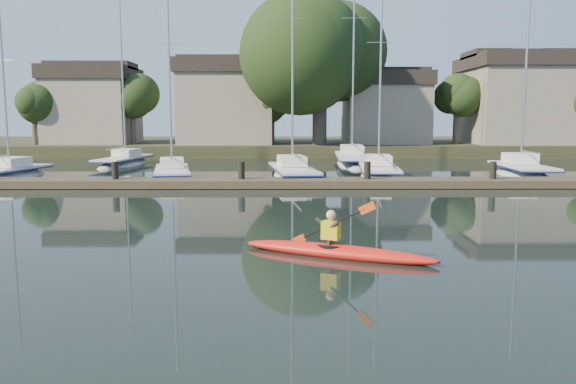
{
  "coord_description": "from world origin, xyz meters",
  "views": [
    {
      "loc": [
        -0.93,
        -12.57,
        3.28
      ],
      "look_at": [
        -0.84,
        3.09,
        1.2
      ],
      "focal_mm": 35.0,
      "sensor_mm": 36.0,
      "label": 1
    }
  ],
  "objects_px": {
    "kayak": "(336,249)",
    "sailboat_2": "(293,181)",
    "dock": "(304,183)",
    "sailboat_1": "(172,181)",
    "sailboat_4": "(521,179)",
    "sailboat_5": "(125,167)",
    "sailboat_3": "(378,180)",
    "sailboat_6": "(352,167)",
    "sailboat_0": "(8,182)"
  },
  "relations": [
    {
      "from": "kayak",
      "to": "sailboat_3",
      "type": "height_order",
      "value": "sailboat_3"
    },
    {
      "from": "sailboat_4",
      "to": "dock",
      "type": "bearing_deg",
      "value": -154.83
    },
    {
      "from": "sailboat_6",
      "to": "sailboat_3",
      "type": "bearing_deg",
      "value": -83.95
    },
    {
      "from": "sailboat_4",
      "to": "sailboat_5",
      "type": "height_order",
      "value": "sailboat_5"
    },
    {
      "from": "sailboat_2",
      "to": "sailboat_0",
      "type": "bearing_deg",
      "value": 173.19
    },
    {
      "from": "sailboat_5",
      "to": "dock",
      "type": "bearing_deg",
      "value": -38.51
    },
    {
      "from": "sailboat_1",
      "to": "sailboat_3",
      "type": "bearing_deg",
      "value": -7.88
    },
    {
      "from": "kayak",
      "to": "sailboat_5",
      "type": "bearing_deg",
      "value": 139.68
    },
    {
      "from": "kayak",
      "to": "sailboat_2",
      "type": "distance_m",
      "value": 17.55
    },
    {
      "from": "sailboat_4",
      "to": "sailboat_6",
      "type": "bearing_deg",
      "value": 139.65
    },
    {
      "from": "sailboat_0",
      "to": "sailboat_6",
      "type": "bearing_deg",
      "value": 35.0
    },
    {
      "from": "sailboat_0",
      "to": "sailboat_1",
      "type": "bearing_deg",
      "value": 9.65
    },
    {
      "from": "sailboat_2",
      "to": "sailboat_6",
      "type": "relative_size",
      "value": 0.84
    },
    {
      "from": "sailboat_4",
      "to": "sailboat_6",
      "type": "xyz_separation_m",
      "value": [
        -8.67,
        8.21,
        -0.0
      ]
    },
    {
      "from": "dock",
      "to": "sailboat_5",
      "type": "xyz_separation_m",
      "value": [
        -12.12,
        12.46,
        -0.37
      ]
    },
    {
      "from": "sailboat_2",
      "to": "sailboat_6",
      "type": "distance_m",
      "value": 10.27
    },
    {
      "from": "kayak",
      "to": "sailboat_0",
      "type": "bearing_deg",
      "value": 157.31
    },
    {
      "from": "dock",
      "to": "sailboat_4",
      "type": "xyz_separation_m",
      "value": [
        12.54,
        5.08,
        -0.41
      ]
    },
    {
      "from": "sailboat_1",
      "to": "sailboat_5",
      "type": "bearing_deg",
      "value": 109.08
    },
    {
      "from": "kayak",
      "to": "dock",
      "type": "relative_size",
      "value": 0.14
    },
    {
      "from": "sailboat_4",
      "to": "sailboat_6",
      "type": "relative_size",
      "value": 0.71
    },
    {
      "from": "kayak",
      "to": "sailboat_6",
      "type": "height_order",
      "value": "sailboat_6"
    },
    {
      "from": "sailboat_2",
      "to": "sailboat_6",
      "type": "bearing_deg",
      "value": 57.69
    },
    {
      "from": "sailboat_3",
      "to": "sailboat_4",
      "type": "bearing_deg",
      "value": 9.18
    },
    {
      "from": "kayak",
      "to": "sailboat_1",
      "type": "distance_m",
      "value": 18.91
    },
    {
      "from": "sailboat_5",
      "to": "sailboat_6",
      "type": "height_order",
      "value": "sailboat_6"
    },
    {
      "from": "sailboat_2",
      "to": "sailboat_4",
      "type": "height_order",
      "value": "sailboat_2"
    },
    {
      "from": "sailboat_0",
      "to": "sailboat_2",
      "type": "relative_size",
      "value": 0.75
    },
    {
      "from": "dock",
      "to": "sailboat_6",
      "type": "xyz_separation_m",
      "value": [
        3.87,
        13.29,
        -0.41
      ]
    },
    {
      "from": "dock",
      "to": "sailboat_1",
      "type": "height_order",
      "value": "sailboat_1"
    },
    {
      "from": "sailboat_3",
      "to": "sailboat_1",
      "type": "bearing_deg",
      "value": -170.89
    },
    {
      "from": "sailboat_1",
      "to": "sailboat_4",
      "type": "bearing_deg",
      "value": -7.85
    },
    {
      "from": "sailboat_0",
      "to": "sailboat_4",
      "type": "xyz_separation_m",
      "value": [
        28.58,
        1.18,
        -0.02
      ]
    },
    {
      "from": "dock",
      "to": "sailboat_3",
      "type": "height_order",
      "value": "sailboat_3"
    },
    {
      "from": "sailboat_4",
      "to": "sailboat_2",
      "type": "bearing_deg",
      "value": -172.13
    },
    {
      "from": "kayak",
      "to": "sailboat_2",
      "type": "bearing_deg",
      "value": 116.71
    },
    {
      "from": "kayak",
      "to": "sailboat_3",
      "type": "xyz_separation_m",
      "value": [
        4.02,
        18.1,
        -0.38
      ]
    },
    {
      "from": "kayak",
      "to": "sailboat_2",
      "type": "height_order",
      "value": "sailboat_2"
    },
    {
      "from": "sailboat_0",
      "to": "kayak",
      "type": "bearing_deg",
      "value": -37.12
    },
    {
      "from": "sailboat_3",
      "to": "sailboat_6",
      "type": "relative_size",
      "value": 0.74
    },
    {
      "from": "sailboat_2",
      "to": "sailboat_5",
      "type": "height_order",
      "value": "sailboat_2"
    },
    {
      "from": "sailboat_0",
      "to": "sailboat_3",
      "type": "xyz_separation_m",
      "value": [
        20.35,
        0.68,
        -0.01
      ]
    },
    {
      "from": "sailboat_3",
      "to": "sailboat_4",
      "type": "relative_size",
      "value": 1.03
    },
    {
      "from": "sailboat_2",
      "to": "sailboat_5",
      "type": "distance_m",
      "value": 14.38
    },
    {
      "from": "dock",
      "to": "sailboat_1",
      "type": "relative_size",
      "value": 2.74
    },
    {
      "from": "sailboat_0",
      "to": "sailboat_5",
      "type": "bearing_deg",
      "value": 75.13
    },
    {
      "from": "sailboat_0",
      "to": "sailboat_2",
      "type": "distance_m",
      "value": 15.55
    },
    {
      "from": "sailboat_4",
      "to": "kayak",
      "type": "bearing_deg",
      "value": -120.23
    },
    {
      "from": "kayak",
      "to": "sailboat_2",
      "type": "relative_size",
      "value": 0.32
    },
    {
      "from": "sailboat_3",
      "to": "sailboat_5",
      "type": "height_order",
      "value": "sailboat_5"
    }
  ]
}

